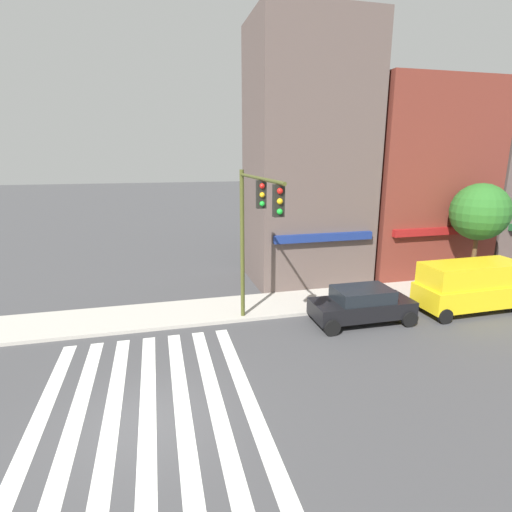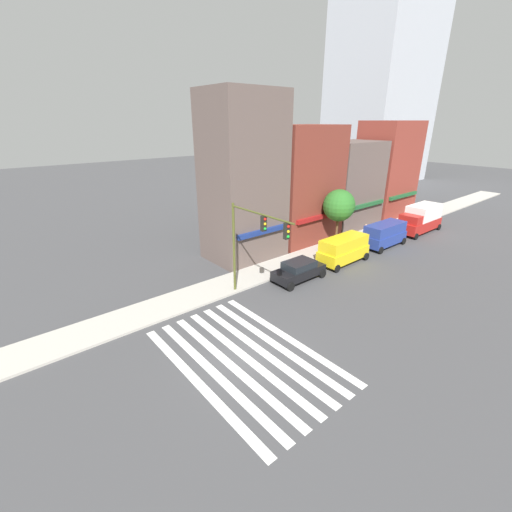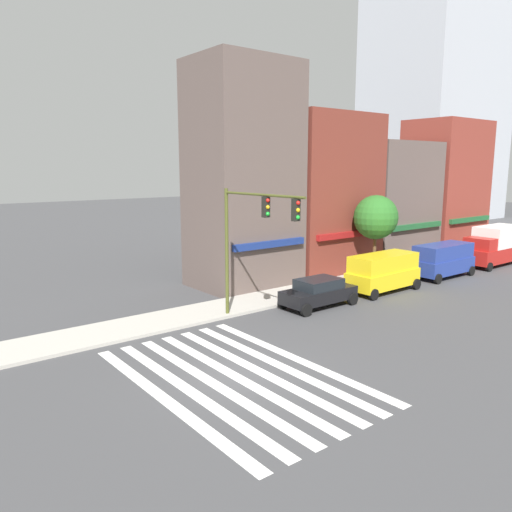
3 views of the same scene
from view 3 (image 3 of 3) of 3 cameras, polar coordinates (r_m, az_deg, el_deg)
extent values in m
plane|color=#424244|center=(18.96, -2.36, -13.58)|extent=(200.00, 200.00, 0.00)
cube|color=#B2ADA3|center=(25.02, -12.54, -7.65)|extent=(120.00, 3.00, 0.15)
cube|color=silver|center=(17.57, -10.45, -15.74)|extent=(0.47, 10.80, 0.01)
cube|color=silver|center=(17.99, -7.60, -15.01)|extent=(0.47, 10.80, 0.01)
cube|color=silver|center=(18.45, -4.90, -14.28)|extent=(0.47, 10.80, 0.01)
cube|color=silver|center=(18.95, -2.36, -13.56)|extent=(0.47, 10.80, 0.01)
cube|color=silver|center=(19.49, 0.03, -12.86)|extent=(0.47, 10.80, 0.01)
cube|color=silver|center=(20.06, 2.28, -12.18)|extent=(0.47, 10.80, 0.01)
cube|color=silver|center=(20.67, 4.39, -11.51)|extent=(0.47, 10.80, 0.01)
cube|color=brown|center=(31.93, -1.45, 9.11)|extent=(6.36, 5.00, 14.07)
cube|color=navy|center=(30.20, 1.59, 1.36)|extent=(5.41, 0.30, 0.40)
cube|color=maroon|center=(36.82, 7.81, 7.03)|extent=(7.60, 5.00, 11.33)
cube|color=maroon|center=(35.28, 10.80, 2.46)|extent=(6.46, 0.30, 0.40)
cube|color=brown|center=(42.76, 15.07, 6.04)|extent=(7.52, 5.00, 9.60)
cube|color=#1E592D|center=(41.39, 17.89, 3.27)|extent=(6.39, 0.30, 0.40)
cube|color=maroon|center=(49.33, 20.78, 7.46)|extent=(7.35, 5.00, 11.69)
cube|color=#1E592D|center=(48.19, 23.26, 3.84)|extent=(6.25, 0.30, 0.40)
cylinder|color=#474C1E|center=(25.32, -3.35, 0.28)|extent=(0.18, 0.18, 6.57)
cylinder|color=#474C1E|center=(22.70, 0.68, 7.00)|extent=(0.12, 5.67, 0.12)
cube|color=black|center=(22.52, 1.14, 5.64)|extent=(0.32, 0.24, 0.95)
sphere|color=red|center=(22.40, 1.35, 6.37)|extent=(0.18, 0.18, 0.18)
sphere|color=#EAAD14|center=(22.42, 1.35, 5.60)|extent=(0.18, 0.18, 0.18)
sphere|color=green|center=(22.44, 1.34, 4.84)|extent=(0.18, 0.18, 0.18)
cube|color=black|center=(21.02, 4.57, 5.28)|extent=(0.32, 0.24, 0.95)
sphere|color=red|center=(20.90, 4.83, 6.06)|extent=(0.18, 0.18, 0.18)
sphere|color=#EAAD14|center=(20.93, 4.82, 5.24)|extent=(0.18, 0.18, 0.18)
sphere|color=green|center=(20.96, 4.80, 4.43)|extent=(0.18, 0.18, 0.18)
cube|color=black|center=(27.71, 7.17, -4.41)|extent=(4.41, 1.82, 0.70)
cube|color=black|center=(27.56, 7.20, -3.15)|extent=(2.43, 1.67, 0.55)
cylinder|color=black|center=(27.24, 3.13, -5.36)|extent=(0.68, 0.22, 0.68)
cylinder|color=black|center=(25.97, 5.76, -6.18)|extent=(0.68, 0.22, 0.68)
cylinder|color=black|center=(29.65, 8.37, -4.17)|extent=(0.68, 0.22, 0.68)
cylinder|color=black|center=(28.49, 10.99, -4.84)|extent=(0.68, 0.22, 0.68)
cube|color=yellow|center=(31.79, 14.30, -2.48)|extent=(5.03, 2.08, 1.00)
cube|color=yellow|center=(31.59, 14.38, -0.71)|extent=(4.78, 1.92, 1.00)
cylinder|color=black|center=(30.94, 10.41, -3.62)|extent=(0.68, 0.22, 0.68)
cylinder|color=black|center=(29.70, 13.30, -4.31)|extent=(0.68, 0.22, 0.68)
cylinder|color=black|center=(34.12, 15.09, -2.52)|extent=(0.68, 0.22, 0.68)
cylinder|color=black|center=(32.99, 17.86, -3.09)|extent=(0.68, 0.22, 0.68)
cube|color=navy|center=(37.14, 20.54, -1.01)|extent=(5.02, 2.04, 1.00)
cube|color=navy|center=(36.97, 20.63, 0.51)|extent=(4.76, 1.88, 1.00)
cylinder|color=black|center=(36.03, 17.39, -1.96)|extent=(0.68, 0.22, 0.68)
cylinder|color=black|center=(34.97, 20.08, -2.48)|extent=(0.68, 0.22, 0.68)
cylinder|color=black|center=(39.50, 20.85, -1.13)|extent=(0.68, 0.22, 0.68)
cylinder|color=black|center=(38.54, 23.38, -1.57)|extent=(0.68, 0.22, 0.68)
cube|color=#B21E19|center=(43.33, 25.50, 0.23)|extent=(6.21, 2.22, 1.10)
cube|color=silver|center=(43.70, 26.00, 2.06)|extent=(4.35, 2.21, 1.60)
cube|color=#B21E19|center=(41.43, 24.38, 1.31)|extent=(1.74, 2.09, 0.90)
cylinder|color=black|center=(41.57, 22.43, -0.70)|extent=(0.68, 0.22, 0.68)
cylinder|color=black|center=(40.56, 25.12, -1.15)|extent=(0.68, 0.22, 0.68)
cylinder|color=black|center=(46.28, 25.74, 0.10)|extent=(0.68, 0.22, 0.68)
cylinder|color=#23232D|center=(37.90, 17.75, -1.04)|extent=(0.26, 0.26, 0.85)
cylinder|color=#2D4C9E|center=(37.77, 17.81, 0.12)|extent=(0.32, 0.32, 0.70)
sphere|color=tan|center=(37.69, 17.85, 0.80)|extent=(0.22, 0.22, 0.22)
cylinder|color=red|center=(28.96, 4.81, -4.16)|extent=(0.20, 0.20, 0.65)
sphere|color=red|center=(28.87, 4.82, -3.40)|extent=(0.24, 0.24, 0.24)
cylinder|color=brown|center=(35.34, 13.36, 0.18)|extent=(0.24, 0.24, 3.03)
sphere|color=#286623|center=(34.99, 13.53, 4.33)|extent=(3.01, 3.01, 3.01)
camera|label=1|loc=(11.45, 30.85, 6.40)|focal=28.00mm
camera|label=2|loc=(4.75, -20.78, 67.89)|focal=24.00mm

